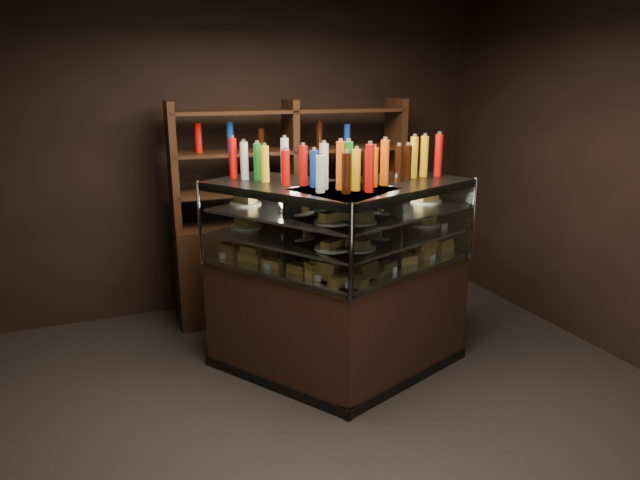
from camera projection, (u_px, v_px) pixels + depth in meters
The scene contains 7 objects.
ground at pixel (342, 435), 3.61m from camera, with size 5.00×5.00×0.00m, color black.
room_shell at pixel (346, 124), 3.08m from camera, with size 5.02×5.02×3.01m.
display_case at pixel (340, 312), 4.27m from camera, with size 1.98×1.50×1.47m.
food_display at pixel (340, 235), 4.10m from camera, with size 1.62×1.13×0.45m.
bottles_top at pixel (341, 164), 3.97m from camera, with size 1.45×0.99×0.30m.
potted_conifer at pixel (448, 281), 5.14m from camera, with size 0.34×0.34×0.73m.
back_shelving at pixel (292, 249), 5.42m from camera, with size 2.18×0.52×2.00m.
Camera 1 is at (-1.31, -2.85, 2.18)m, focal length 32.00 mm.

